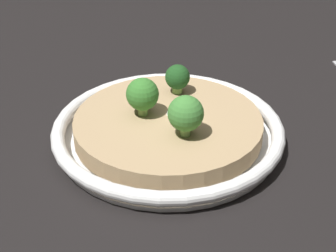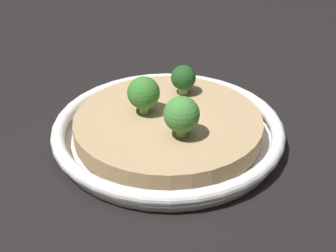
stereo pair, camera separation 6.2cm
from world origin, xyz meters
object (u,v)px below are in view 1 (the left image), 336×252
Objects in this scene: broccoli_back at (186,114)px; broccoli_front_left at (177,78)px; risotto_bowl at (168,129)px; broccoli_front at (142,95)px.

broccoli_back reaches higher than broccoli_front_left.
broccoli_back is (0.03, 0.03, 0.04)m from risotto_bowl.
broccoli_back is (0.02, 0.06, 0.00)m from broccoli_front.
broccoli_back reaches higher than risotto_bowl.
risotto_bowl is 5.95× the size of broccoli_front.
broccoli_front reaches higher than broccoli_front_left.
broccoli_front_left is at bearing -149.93° from broccoli_back.
risotto_bowl is 0.08m from broccoli_front_left.
broccoli_front_left is (-0.09, -0.05, -0.01)m from broccoli_back.
broccoli_back is 0.10m from broccoli_front_left.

